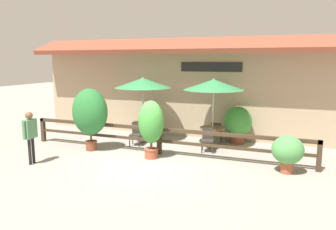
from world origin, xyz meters
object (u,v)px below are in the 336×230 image
(chair_middle_wallside, at_px, (216,131))
(patio_umbrella_middle, at_px, (214,85))
(potted_plant_entrance_palm, at_px, (288,151))
(potted_plant_corner_fern, at_px, (238,123))
(dining_table_near, at_px, (143,126))
(dining_table_middle, at_px, (212,131))
(chair_near_streetside, at_px, (136,133))
(potted_plant_small_flowering, at_px, (90,113))
(patio_umbrella_near, at_px, (143,83))
(chair_near_wallside, at_px, (151,127))
(pedestrian, at_px, (30,131))
(chair_middle_streetside, at_px, (208,139))
(potted_plant_tall_tropical, at_px, (151,124))

(chair_middle_wallside, bearing_deg, patio_umbrella_middle, 82.20)
(potted_plant_entrance_palm, xyz_separation_m, potted_plant_corner_fern, (-1.93, 2.97, 0.16))
(dining_table_near, height_order, dining_table_middle, same)
(patio_umbrella_middle, relative_size, potted_plant_entrance_palm, 2.33)
(chair_near_streetside, height_order, potted_plant_small_flowering, potted_plant_small_flowering)
(chair_near_streetside, height_order, potted_plant_entrance_palm, potted_plant_entrance_palm)
(patio_umbrella_near, height_order, potted_plant_entrance_palm, patio_umbrella_near)
(patio_umbrella_middle, bearing_deg, chair_near_wallside, 167.99)
(patio_umbrella_near, distance_m, pedestrian, 4.67)
(patio_umbrella_near, relative_size, potted_plant_small_flowering, 1.15)
(chair_middle_streetside, height_order, potted_plant_entrance_palm, potted_plant_entrance_palm)
(dining_table_near, xyz_separation_m, dining_table_middle, (2.86, 0.09, 0.00))
(chair_middle_streetside, bearing_deg, potted_plant_corner_fern, 51.85)
(potted_plant_corner_fern, relative_size, pedestrian, 0.88)
(dining_table_middle, bearing_deg, chair_middle_wallside, 90.87)
(chair_near_wallside, bearing_deg, dining_table_middle, -178.50)
(chair_near_streetside, distance_m, chair_middle_wallside, 3.17)
(patio_umbrella_near, bearing_deg, chair_middle_wallside, 15.08)
(chair_near_streetside, xyz_separation_m, chair_middle_wallside, (2.82, 1.46, 0.00))
(patio_umbrella_near, bearing_deg, dining_table_near, 0.00)
(chair_near_streetside, relative_size, chair_near_wallside, 1.00)
(dining_table_middle, relative_size, potted_plant_tall_tropical, 0.48)
(chair_middle_wallside, bearing_deg, chair_middle_streetside, 81.32)
(chair_near_wallside, bearing_deg, potted_plant_tall_tropical, 127.97)
(dining_table_near, xyz_separation_m, chair_near_streetside, (0.03, -0.69, -0.14))
(dining_table_middle, height_order, potted_plant_entrance_palm, potted_plant_entrance_palm)
(potted_plant_small_flowering, bearing_deg, potted_plant_tall_tropical, -2.39)
(potted_plant_tall_tropical, bearing_deg, chair_middle_streetside, 42.66)
(dining_table_near, relative_size, potted_plant_tall_tropical, 0.48)
(potted_plant_tall_tropical, bearing_deg, patio_umbrella_middle, 53.32)
(dining_table_near, bearing_deg, pedestrian, -117.01)
(potted_plant_small_flowering, relative_size, potted_plant_corner_fern, 1.54)
(dining_table_middle, bearing_deg, potted_plant_tall_tropical, -126.68)
(patio_umbrella_near, bearing_deg, potted_plant_tall_tropical, -58.19)
(chair_near_streetside, xyz_separation_m, potted_plant_small_flowering, (-1.22, -1.25, 0.93))
(patio_umbrella_near, bearing_deg, patio_umbrella_middle, 1.78)
(patio_umbrella_middle, xyz_separation_m, potted_plant_entrance_palm, (2.73, -2.05, -1.72))
(patio_umbrella_near, xyz_separation_m, chair_middle_wallside, (2.84, 0.77, -1.91))
(dining_table_middle, bearing_deg, potted_plant_entrance_palm, -36.97)
(chair_middle_wallside, xyz_separation_m, potted_plant_tall_tropical, (-1.58, -2.81, 0.69))
(patio_umbrella_near, relative_size, potted_plant_corner_fern, 1.77)
(dining_table_near, relative_size, chair_middle_streetside, 1.11)
(potted_plant_tall_tropical, bearing_deg, dining_table_near, 121.81)
(chair_middle_streetside, height_order, pedestrian, pedestrian)
(potted_plant_tall_tropical, xyz_separation_m, pedestrian, (-3.30, -1.95, -0.08))
(chair_near_streetside, relative_size, potted_plant_corner_fern, 0.57)
(patio_umbrella_middle, relative_size, dining_table_middle, 2.77)
(chair_middle_wallside, bearing_deg, potted_plant_entrance_palm, 126.40)
(chair_near_wallside, bearing_deg, patio_umbrella_middle, -178.50)
(chair_middle_streetside, bearing_deg, dining_table_near, 156.94)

